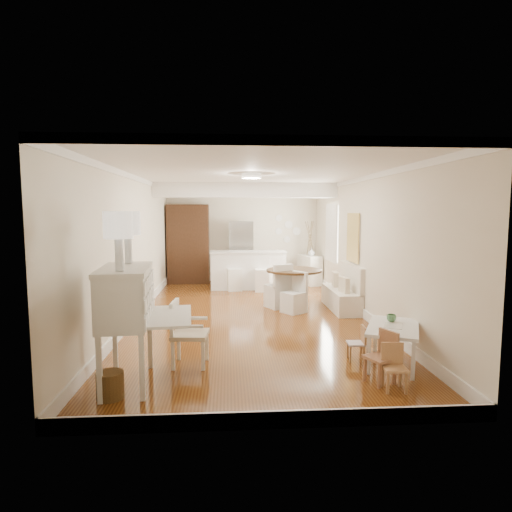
{
  "coord_description": "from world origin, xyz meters",
  "views": [
    {
      "loc": [
        -0.43,
        -8.43,
        2.11
      ],
      "look_at": [
        0.14,
        0.3,
        1.19
      ],
      "focal_mm": 30.0,
      "sensor_mm": 36.0,
      "label": 1
    }
  ],
  "objects": [
    {
      "name": "room",
      "position": [
        0.04,
        0.32,
        1.98
      ],
      "size": [
        9.0,
        9.04,
        2.82
      ],
      "color": "brown",
      "rests_on": "ground"
    },
    {
      "name": "secretary_bureau",
      "position": [
        -1.67,
        -3.29,
        0.73
      ],
      "size": [
        1.23,
        1.25,
        1.45
      ],
      "primitive_type": "cube",
      "rotation": [
        0.0,
        0.0,
        0.09
      ],
      "color": "silver",
      "rests_on": "ground"
    },
    {
      "name": "gustavian_armchair",
      "position": [
        -0.96,
        -2.69,
        0.45
      ],
      "size": [
        0.55,
        0.55,
        0.9
      ],
      "primitive_type": "cube",
      "rotation": [
        0.0,
        0.0,
        1.49
      ],
      "color": "white",
      "rests_on": "ground"
    },
    {
      "name": "wicker_basket",
      "position": [
        -1.78,
        -3.69,
        0.15
      ],
      "size": [
        0.31,
        0.31,
        0.31
      ],
      "primitive_type": "cylinder",
      "rotation": [
        0.0,
        0.0,
        -0.02
      ],
      "color": "brown",
      "rests_on": "ground"
    },
    {
      "name": "kids_table",
      "position": [
        1.82,
        -2.84,
        0.27
      ],
      "size": [
        1.04,
        1.26,
        0.54
      ],
      "primitive_type": "cube",
      "rotation": [
        0.0,
        0.0,
        -0.42
      ],
      "color": "white",
      "rests_on": "ground"
    },
    {
      "name": "kids_chair_a",
      "position": [
        1.42,
        -3.46,
        0.33
      ],
      "size": [
        0.42,
        0.42,
        0.66
      ],
      "primitive_type": "cube",
      "rotation": [
        0.0,
        0.0,
        -1.14
      ],
      "color": "#A8704C",
      "rests_on": "ground"
    },
    {
      "name": "kids_chair_b",
      "position": [
        1.37,
        -2.64,
        0.25
      ],
      "size": [
        0.26,
        0.26,
        0.5
      ],
      "primitive_type": "cube",
      "rotation": [
        0.0,
        0.0,
        -1.65
      ],
      "color": "#AD7C4E",
      "rests_on": "ground"
    },
    {
      "name": "kids_chair_c",
      "position": [
        1.51,
        -3.69,
        0.28
      ],
      "size": [
        0.29,
        0.29,
        0.56
      ],
      "primitive_type": "cube",
      "rotation": [
        0.0,
        0.0,
        -0.08
      ],
      "color": "tan",
      "rests_on": "ground"
    },
    {
      "name": "banquette",
      "position": [
        1.99,
        0.5,
        0.49
      ],
      "size": [
        0.52,
        1.6,
        0.98
      ],
      "primitive_type": "cube",
      "color": "silver",
      "rests_on": "ground"
    },
    {
      "name": "dining_table",
      "position": [
        1.01,
        0.81,
        0.42
      ],
      "size": [
        1.47,
        1.47,
        0.83
      ],
      "primitive_type": "cylinder",
      "rotation": [
        0.0,
        0.0,
        -0.23
      ],
      "color": "#452C16",
      "rests_on": "ground"
    },
    {
      "name": "slip_chair_near",
      "position": [
        0.92,
        0.26,
        0.43
      ],
      "size": [
        0.58,
        0.57,
        0.85
      ],
      "primitive_type": "cube",
      "rotation": [
        0.0,
        0.0,
        -0.94
      ],
      "color": "white",
      "rests_on": "ground"
    },
    {
      "name": "slip_chair_far",
      "position": [
        0.65,
        0.77,
        0.49
      ],
      "size": [
        0.62,
        0.63,
        0.97
      ],
      "primitive_type": "cube",
      "rotation": [
        0.0,
        0.0,
        -2.7
      ],
      "color": "white",
      "rests_on": "ground"
    },
    {
      "name": "breakfast_counter",
      "position": [
        0.1,
        3.1,
        0.52
      ],
      "size": [
        2.05,
        0.65,
        1.03
      ],
      "primitive_type": "cube",
      "color": "white",
      "rests_on": "ground"
    },
    {
      "name": "bar_stool_left",
      "position": [
        -0.29,
        2.84,
        0.47
      ],
      "size": [
        0.44,
        0.44,
        0.94
      ],
      "primitive_type": "cube",
      "rotation": [
        0.0,
        0.0,
        0.19
      ],
      "color": "white",
      "rests_on": "ground"
    },
    {
      "name": "bar_stool_right",
      "position": [
        0.45,
        2.67,
        0.47
      ],
      "size": [
        0.4,
        0.4,
        0.94
      ],
      "primitive_type": "cube",
      "rotation": [
        0.0,
        0.0,
        -0.07
      ],
      "color": "white",
      "rests_on": "ground"
    },
    {
      "name": "pantry_cabinet",
      "position": [
        -1.6,
        4.18,
        1.15
      ],
      "size": [
        1.2,
        0.6,
        2.3
      ],
      "primitive_type": "cube",
      "color": "#381E11",
      "rests_on": "ground"
    },
    {
      "name": "fridge",
      "position": [
        0.3,
        4.15,
        0.9
      ],
      "size": [
        0.75,
        0.65,
        1.8
      ],
      "primitive_type": "imported",
      "color": "silver",
      "rests_on": "ground"
    },
    {
      "name": "sideboard",
      "position": [
        1.91,
        3.67,
        0.42
      ],
      "size": [
        0.61,
        0.95,
        0.84
      ],
      "primitive_type": "cube",
      "rotation": [
        0.0,
        0.0,
        0.28
      ],
      "color": "white",
      "rests_on": "ground"
    },
    {
      "name": "pencil_cup",
      "position": [
        1.88,
        -2.62,
        0.6
      ],
      "size": [
        0.14,
        0.14,
        0.1
      ],
      "primitive_type": "imported",
      "rotation": [
        0.0,
        0.0,
        -0.08
      ],
      "color": "#528D59",
      "rests_on": "kids_table"
    },
    {
      "name": "branch_vase",
      "position": [
        1.96,
        3.66,
        0.94
      ],
      "size": [
        0.25,
        0.25,
        0.2
      ],
      "primitive_type": "imported",
      "rotation": [
        0.0,
        0.0,
        0.43
      ],
      "color": "white",
      "rests_on": "sideboard"
    }
  ]
}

